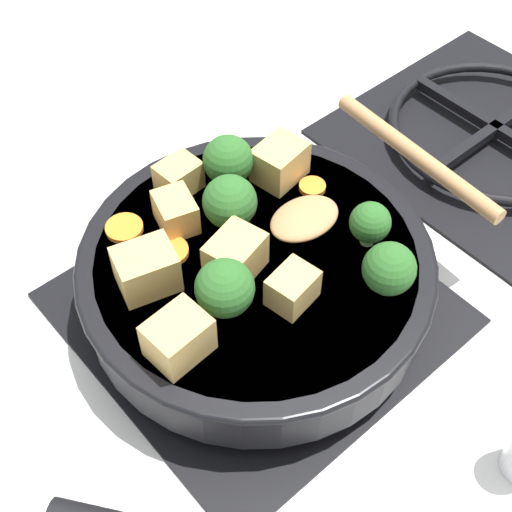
% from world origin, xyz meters
% --- Properties ---
extents(ground_plane, '(2.40, 2.40, 0.00)m').
position_xyz_m(ground_plane, '(0.00, 0.00, 0.00)').
color(ground_plane, silver).
extents(front_burner_grate, '(0.31, 0.31, 0.03)m').
position_xyz_m(front_burner_grate, '(0.00, 0.00, 0.01)').
color(front_burner_grate, black).
rests_on(front_burner_grate, ground_plane).
extents(rear_burner_grate, '(0.31, 0.31, 0.03)m').
position_xyz_m(rear_burner_grate, '(0.00, 0.36, 0.01)').
color(rear_burner_grate, black).
rests_on(rear_burner_grate, ground_plane).
extents(skillet_pan, '(0.38, 0.41, 0.05)m').
position_xyz_m(skillet_pan, '(0.00, -0.00, 0.06)').
color(skillet_pan, black).
rests_on(skillet_pan, front_burner_grate).
extents(wooden_spoon, '(0.21, 0.19, 0.02)m').
position_xyz_m(wooden_spoon, '(0.01, 0.13, 0.09)').
color(wooden_spoon, '#A87A4C').
rests_on(wooden_spoon, skillet_pan).
extents(tofu_cube_center_large, '(0.04, 0.04, 0.03)m').
position_xyz_m(tofu_cube_center_large, '(0.05, -0.01, 0.09)').
color(tofu_cube_center_large, tan).
rests_on(tofu_cube_center_large, skillet_pan).
extents(tofu_cube_near_handle, '(0.04, 0.05, 0.04)m').
position_xyz_m(tofu_cube_near_handle, '(0.03, -0.11, 0.10)').
color(tofu_cube_near_handle, tan).
rests_on(tofu_cube_near_handle, skillet_pan).
extents(tofu_cube_east_chunk, '(0.05, 0.05, 0.04)m').
position_xyz_m(tofu_cube_east_chunk, '(-0.00, -0.02, 0.10)').
color(tofu_cube_east_chunk, tan).
rests_on(tofu_cube_east_chunk, skillet_pan).
extents(tofu_cube_west_chunk, '(0.05, 0.04, 0.03)m').
position_xyz_m(tofu_cube_west_chunk, '(-0.07, -0.03, 0.10)').
color(tofu_cube_west_chunk, tan).
rests_on(tofu_cube_west_chunk, skillet_pan).
extents(tofu_cube_back_piece, '(0.05, 0.06, 0.04)m').
position_xyz_m(tofu_cube_back_piece, '(-0.04, -0.09, 0.10)').
color(tofu_cube_back_piece, tan).
rests_on(tofu_cube_back_piece, skillet_pan).
extents(tofu_cube_front_piece, '(0.04, 0.05, 0.04)m').
position_xyz_m(tofu_cube_front_piece, '(-0.06, 0.08, 0.10)').
color(tofu_cube_front_piece, tan).
rests_on(tofu_cube_front_piece, skillet_pan).
extents(tofu_cube_mid_small, '(0.03, 0.04, 0.03)m').
position_xyz_m(tofu_cube_mid_small, '(-0.11, 0.00, 0.09)').
color(tofu_cube_mid_small, tan).
rests_on(tofu_cube_mid_small, skillet_pan).
extents(broccoli_floret_near_spoon, '(0.04, 0.04, 0.04)m').
position_xyz_m(broccoli_floret_near_spoon, '(0.05, 0.08, 0.10)').
color(broccoli_floret_near_spoon, '#709956').
rests_on(broccoli_floret_near_spoon, skillet_pan).
extents(broccoli_floret_center_top, '(0.04, 0.04, 0.05)m').
position_xyz_m(broccoli_floret_center_top, '(0.10, 0.06, 0.11)').
color(broccoli_floret_center_top, '#709956').
rests_on(broccoli_floret_center_top, skillet_pan).
extents(broccoli_floret_east_rim, '(0.05, 0.05, 0.05)m').
position_xyz_m(broccoli_floret_east_rim, '(-0.04, 0.01, 0.11)').
color(broccoli_floret_east_rim, '#709956').
rests_on(broccoli_floret_east_rim, skillet_pan).
extents(broccoli_floret_west_rim, '(0.05, 0.05, 0.05)m').
position_xyz_m(broccoli_floret_west_rim, '(-0.08, 0.04, 0.11)').
color(broccoli_floret_west_rim, '#709956').
rests_on(broccoli_floret_west_rim, skillet_pan).
extents(broccoli_floret_north_edge, '(0.05, 0.05, 0.05)m').
position_xyz_m(broccoli_floret_north_edge, '(0.03, -0.06, 0.11)').
color(broccoli_floret_north_edge, '#709956').
rests_on(broccoli_floret_north_edge, skillet_pan).
extents(carrot_slice_orange_thin, '(0.03, 0.03, 0.01)m').
position_xyz_m(carrot_slice_orange_thin, '(-0.10, -0.07, 0.08)').
color(carrot_slice_orange_thin, orange).
rests_on(carrot_slice_orange_thin, skillet_pan).
extents(carrot_slice_near_center, '(0.03, 0.03, 0.01)m').
position_xyz_m(carrot_slice_near_center, '(-0.05, -0.05, 0.08)').
color(carrot_slice_near_center, orange).
rests_on(carrot_slice_near_center, skillet_pan).
extents(carrot_slice_edge_slice, '(0.02, 0.02, 0.01)m').
position_xyz_m(carrot_slice_edge_slice, '(-0.03, 0.09, 0.08)').
color(carrot_slice_edge_slice, orange).
rests_on(carrot_slice_edge_slice, skillet_pan).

